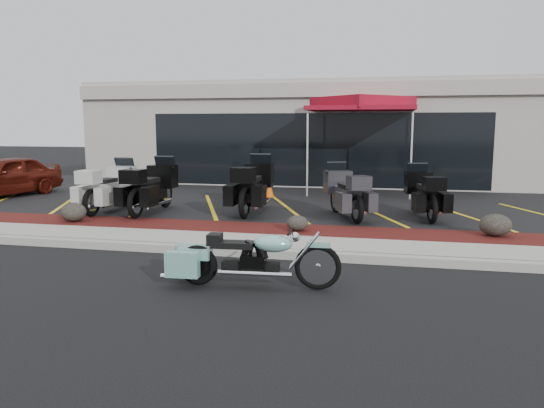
% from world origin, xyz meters
% --- Properties ---
extents(ground, '(90.00, 90.00, 0.00)m').
position_xyz_m(ground, '(0.00, 0.00, 0.00)').
color(ground, black).
rests_on(ground, ground).
extents(curb, '(24.00, 0.25, 0.15)m').
position_xyz_m(curb, '(0.00, 0.90, 0.07)').
color(curb, gray).
rests_on(curb, ground).
extents(sidewalk, '(24.00, 1.20, 0.15)m').
position_xyz_m(sidewalk, '(0.00, 1.60, 0.07)').
color(sidewalk, gray).
rests_on(sidewalk, ground).
extents(mulch_bed, '(24.00, 1.20, 0.16)m').
position_xyz_m(mulch_bed, '(0.00, 2.80, 0.08)').
color(mulch_bed, '#360D0C').
rests_on(mulch_bed, ground).
extents(upper_lot, '(26.00, 9.60, 0.15)m').
position_xyz_m(upper_lot, '(0.00, 8.20, 0.07)').
color(upper_lot, black).
rests_on(upper_lot, ground).
extents(dealership_building, '(18.00, 8.16, 4.00)m').
position_xyz_m(dealership_building, '(0.00, 14.47, 2.01)').
color(dealership_building, gray).
rests_on(dealership_building, ground).
extents(boulder_left, '(0.62, 0.52, 0.44)m').
position_xyz_m(boulder_left, '(-4.54, 2.62, 0.38)').
color(boulder_left, black).
rests_on(boulder_left, mulch_bed).
extents(boulder_mid, '(0.47, 0.39, 0.33)m').
position_xyz_m(boulder_mid, '(0.73, 2.63, 0.32)').
color(boulder_mid, black).
rests_on(boulder_mid, mulch_bed).
extents(boulder_right, '(0.64, 0.53, 0.45)m').
position_xyz_m(boulder_right, '(4.73, 2.94, 0.39)').
color(boulder_right, black).
rests_on(boulder_right, mulch_bed).
extents(hero_cruiser, '(2.58, 0.80, 0.90)m').
position_xyz_m(hero_cruiser, '(1.62, -0.86, 0.45)').
color(hero_cruiser, '#78BBAD').
rests_on(hero_cruiser, ground).
extents(touring_white, '(0.91, 2.34, 1.36)m').
position_xyz_m(touring_white, '(-4.48, 5.04, 0.83)').
color(touring_white, silver).
rests_on(touring_white, upper_lot).
extents(touring_black_front, '(0.93, 2.43, 1.41)m').
position_xyz_m(touring_black_front, '(-3.31, 5.09, 0.86)').
color(touring_black_front, black).
rests_on(touring_black_front, upper_lot).
extents(touring_black_mid, '(1.01, 2.55, 1.47)m').
position_xyz_m(touring_black_mid, '(-0.79, 5.69, 0.89)').
color(touring_black_mid, black).
rests_on(touring_black_mid, upper_lot).
extents(touring_grey, '(1.66, 2.41, 1.31)m').
position_xyz_m(touring_grey, '(1.30, 5.24, 0.81)').
color(touring_grey, '#2E2D32').
rests_on(touring_grey, upper_lot).
extents(touring_black_rear, '(1.20, 2.32, 1.28)m').
position_xyz_m(touring_black_rear, '(3.32, 5.69, 0.79)').
color(touring_black_rear, black).
rests_on(touring_black_rear, upper_lot).
extents(parked_car, '(2.32, 4.01, 1.28)m').
position_xyz_m(parked_car, '(-9.21, 6.10, 0.79)').
color(parked_car, '#4B120A').
rests_on(parked_car, upper_lot).
extents(traffic_cone, '(0.33, 0.33, 0.51)m').
position_xyz_m(traffic_cone, '(-1.01, 7.79, 0.41)').
color(traffic_cone, '#E65707').
rests_on(traffic_cone, upper_lot).
extents(popup_canopy, '(3.98, 3.98, 3.15)m').
position_xyz_m(popup_canopy, '(1.68, 9.81, 3.01)').
color(popup_canopy, silver).
rests_on(popup_canopy, upper_lot).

